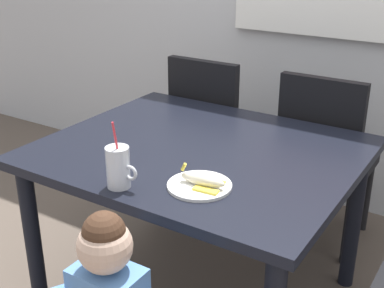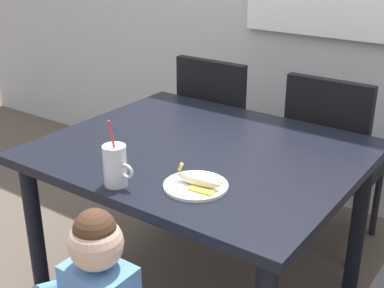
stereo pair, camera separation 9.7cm
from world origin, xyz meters
name	(u,v)px [view 1 (the left image)]	position (x,y,z in m)	size (l,w,h in m)	color
dining_table	(200,168)	(0.00, 0.00, 0.66)	(1.28, 1.08, 0.76)	black
dining_chair_left	(213,128)	(-0.35, 0.72, 0.54)	(0.44, 0.45, 0.96)	black
dining_chair_right	(324,152)	(0.30, 0.73, 0.54)	(0.44, 0.44, 0.96)	black
milk_cup	(119,169)	(-0.05, -0.45, 0.82)	(0.13, 0.08, 0.25)	silver
snack_plate	(199,186)	(0.19, -0.31, 0.76)	(0.23, 0.23, 0.01)	white
peeled_banana	(203,180)	(0.20, -0.31, 0.79)	(0.17, 0.11, 0.07)	#F4EAC6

